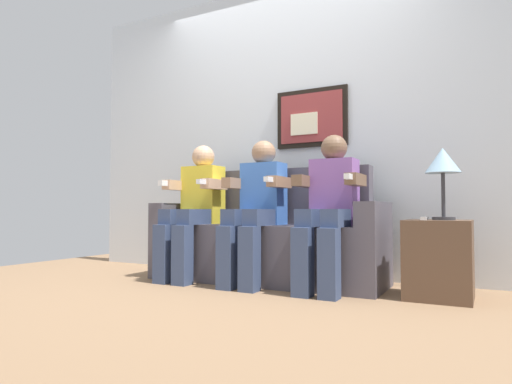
% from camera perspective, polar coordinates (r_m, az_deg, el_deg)
% --- Properties ---
extents(ground_plane, '(5.53, 5.53, 0.00)m').
position_cam_1_polar(ground_plane, '(3.30, -1.24, -12.14)').
color(ground_plane, '#8C6B4C').
extents(back_wall_assembly, '(4.25, 0.10, 2.60)m').
position_cam_1_polar(back_wall_assembly, '(4.00, 4.22, 8.32)').
color(back_wall_assembly, silver).
rests_on(back_wall_assembly, ground_plane).
extents(couch, '(1.85, 0.58, 0.90)m').
position_cam_1_polar(couch, '(3.55, 1.33, -6.37)').
color(couch, '#514C56').
rests_on(couch, ground_plane).
extents(person_on_left, '(0.46, 0.56, 1.11)m').
position_cam_1_polar(person_on_left, '(3.69, -7.86, -1.63)').
color(person_on_left, yellow).
rests_on(person_on_left, ground_plane).
extents(person_in_middle, '(0.46, 0.56, 1.11)m').
position_cam_1_polar(person_in_middle, '(3.39, 0.08, -1.60)').
color(person_in_middle, '#3F72CC').
rests_on(person_in_middle, ground_plane).
extents(person_on_right, '(0.46, 0.56, 1.11)m').
position_cam_1_polar(person_on_right, '(3.17, 9.34, -1.52)').
color(person_on_right, '#8C59A5').
rests_on(person_on_right, ground_plane).
extents(side_table_right, '(0.40, 0.40, 0.50)m').
position_cam_1_polar(side_table_right, '(3.09, 22.31, -7.96)').
color(side_table_right, brown).
rests_on(side_table_right, ground_plane).
extents(table_lamp, '(0.22, 0.22, 0.46)m').
position_cam_1_polar(table_lamp, '(3.08, 22.77, 3.35)').
color(table_lamp, '#333338').
rests_on(table_lamp, side_table_right).
extents(spare_remote_on_table, '(0.04, 0.13, 0.02)m').
position_cam_1_polar(spare_remote_on_table, '(3.04, 20.74, -3.17)').
color(spare_remote_on_table, white).
rests_on(spare_remote_on_table, side_table_right).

